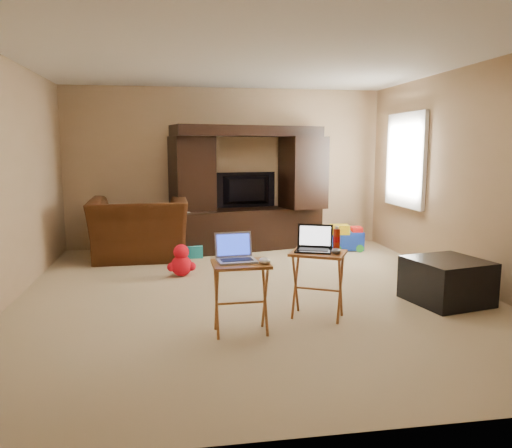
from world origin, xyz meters
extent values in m
plane|color=tan|center=(0.00, 0.00, 0.00)|extent=(5.50, 5.50, 0.00)
plane|color=silver|center=(0.00, 0.00, 2.50)|extent=(5.50, 5.50, 0.00)
plane|color=tan|center=(0.00, 2.75, 1.25)|extent=(5.00, 0.00, 5.00)
plane|color=tan|center=(0.00, -2.75, 1.25)|extent=(5.00, 0.00, 5.00)
plane|color=tan|center=(-2.50, 0.00, 1.25)|extent=(0.00, 5.50, 5.50)
plane|color=tan|center=(2.50, 0.00, 1.25)|extent=(0.00, 5.50, 5.50)
plane|color=white|center=(2.48, 1.55, 1.40)|extent=(0.00, 1.20, 1.20)
cube|color=white|center=(2.46, 1.55, 1.40)|extent=(0.06, 1.14, 1.34)
cube|color=black|center=(0.31, 2.43, 0.95)|extent=(2.40, 1.13, 1.91)
imported|color=black|center=(0.31, 2.57, 0.91)|extent=(0.98, 0.27, 0.56)
imported|color=#43220E|center=(-1.33, 1.98, 0.43)|extent=(1.37, 1.20, 0.87)
cube|color=black|center=(1.92, -0.62, 0.22)|extent=(0.83, 0.83, 0.45)
cube|color=#965824|center=(-0.28, -1.14, 0.31)|extent=(0.48, 0.39, 0.62)
cube|color=#9F5C26|center=(0.47, -0.86, 0.31)|extent=(0.61, 0.57, 0.63)
cube|color=#A9A9AD|center=(-0.31, -1.11, 0.74)|extent=(0.35, 0.30, 0.24)
cube|color=black|center=(0.43, -0.84, 0.75)|extent=(0.41, 0.37, 0.24)
ellipsoid|color=white|center=(-0.09, -1.21, 0.65)|extent=(0.12, 0.15, 0.05)
ellipsoid|color=#424347|center=(0.60, -0.98, 0.66)|extent=(0.11, 0.15, 0.05)
cylinder|color=red|center=(0.67, -0.78, 0.73)|extent=(0.06, 0.06, 0.19)
camera|label=1|loc=(-0.82, -5.20, 1.58)|focal=35.00mm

